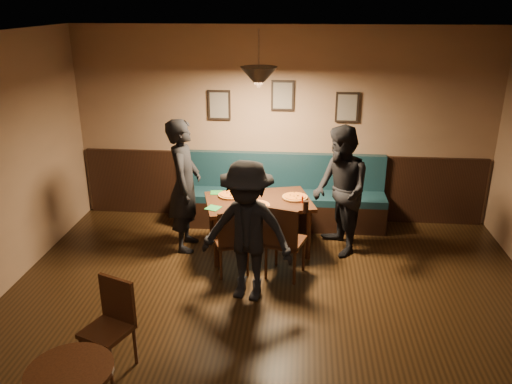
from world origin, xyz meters
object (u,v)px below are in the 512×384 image
at_px(diner_left, 185,186).
at_px(tabasco_bottle, 302,199).
at_px(booth_bench, 280,192).
at_px(chair_near_right, 285,240).
at_px(diner_front, 247,232).
at_px(chair_near_left, 231,239).
at_px(cafe_chair_far, 106,329).
at_px(dining_table, 258,225).
at_px(diner_right, 340,191).
at_px(soda_glass, 306,207).

bearing_deg(diner_left, tabasco_bottle, -95.05).
distance_m(booth_bench, chair_near_right, 1.47).
bearing_deg(booth_bench, tabasco_bottle, -70.46).
bearing_deg(diner_front, chair_near_right, 65.28).
bearing_deg(diner_front, booth_bench, 95.21).
xyz_separation_m(booth_bench, chair_near_left, (-0.52, -1.44, -0.07)).
bearing_deg(chair_near_left, cafe_chair_far, -136.09).
xyz_separation_m(dining_table, chair_near_right, (0.37, -0.61, 0.11)).
xyz_separation_m(chair_near_left, diner_right, (1.31, 0.67, 0.41)).
height_order(dining_table, chair_near_left, chair_near_left).
height_order(dining_table, diner_left, diner_left).
height_order(booth_bench, diner_front, diner_front).
bearing_deg(dining_table, diner_right, -10.86).
height_order(dining_table, cafe_chair_far, cafe_chair_far).
height_order(chair_near_left, cafe_chair_far, chair_near_left).
distance_m(chair_near_left, diner_right, 1.53).
relative_size(diner_right, tabasco_bottle, 15.32).
distance_m(booth_bench, tabasco_bottle, 0.99).
relative_size(dining_table, diner_left, 0.76).
height_order(diner_left, diner_right, diner_left).
distance_m(booth_bench, diner_left, 1.51).
bearing_deg(diner_left, booth_bench, -57.70).
relative_size(diner_right, soda_glass, 11.40).
bearing_deg(chair_near_right, tabasco_bottle, 88.94).
height_order(booth_bench, chair_near_right, booth_bench).
distance_m(diner_front, soda_glass, 1.00).
distance_m(chair_near_left, chair_near_right, 0.65).
relative_size(booth_bench, dining_table, 2.28).
relative_size(diner_left, diner_front, 1.10).
xyz_separation_m(booth_bench, cafe_chair_far, (-1.35, -3.29, -0.08)).
distance_m(dining_table, diner_front, 1.21).
height_order(booth_bench, tabasco_bottle, booth_bench).
distance_m(dining_table, tabasco_bottle, 0.69).
bearing_deg(chair_near_right, booth_bench, 112.28).
distance_m(dining_table, chair_near_right, 0.73).
bearing_deg(soda_glass, diner_front, -128.28).
xyz_separation_m(chair_near_right, cafe_chair_far, (-1.49, -1.83, -0.04)).
distance_m(chair_near_right, cafe_chair_far, 2.36).
relative_size(chair_near_right, diner_left, 0.53).
bearing_deg(diner_right, dining_table, -104.23).
distance_m(diner_front, cafe_chair_far, 1.74).
bearing_deg(cafe_chair_far, diner_front, -107.62).
relative_size(booth_bench, tabasco_bottle, 27.49).
distance_m(diner_front, tabasco_bottle, 1.23).
distance_m(chair_near_right, diner_right, 1.03).
distance_m(diner_left, soda_glass, 1.60).
bearing_deg(diner_left, chair_near_right, -118.01).
distance_m(diner_left, diner_front, 1.48).
relative_size(dining_table, diner_front, 0.84).
bearing_deg(diner_right, chair_near_right, -62.15).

